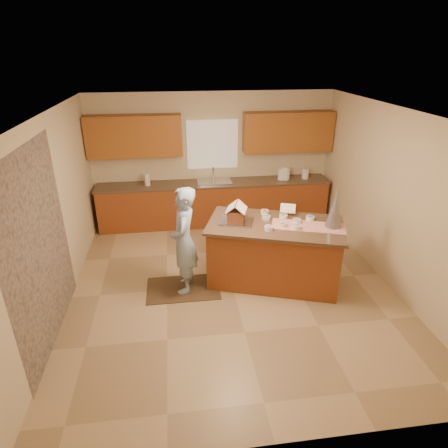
{
  "coord_description": "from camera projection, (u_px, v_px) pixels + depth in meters",
  "views": [
    {
      "loc": [
        -0.82,
        -5.13,
        3.49
      ],
      "look_at": [
        -0.1,
        0.2,
        1.0
      ],
      "focal_mm": 30.78,
      "sensor_mm": 36.0,
      "label": 1
    }
  ],
  "objects": [
    {
      "name": "tinsel_tree",
      "position": [
        335.0,
        208.0,
        5.68
      ],
      "size": [
        0.31,
        0.31,
        0.6
      ],
      "primitive_type": "cone",
      "rotation": [
        0.0,
        0.0,
        -0.32
      ],
      "color": "#ACABB8",
      "rests_on": "island_top"
    },
    {
      "name": "boy",
      "position": [
        184.0,
        241.0,
        5.74
      ],
      "size": [
        0.47,
        0.66,
        1.68
      ],
      "primitive_type": "imported",
      "rotation": [
        0.0,
        0.0,
        -1.69
      ],
      "color": "#90ACCD",
      "rests_on": "rug"
    },
    {
      "name": "upper_cabinet_right",
      "position": [
        288.0,
        132.0,
        7.88
      ],
      "size": [
        1.85,
        0.35,
        0.8
      ],
      "primitive_type": "cube",
      "color": "#9E5021",
      "rests_on": "wall_back"
    },
    {
      "name": "rug",
      "position": [
        183.0,
        288.0,
        6.08
      ],
      "size": [
        1.14,
        0.74,
        0.01
      ],
      "primitive_type": "cube",
      "color": "black",
      "rests_on": "floor"
    },
    {
      "name": "canister_c",
      "position": [
        305.0,
        174.0,
        8.19
      ],
      "size": [
        0.14,
        0.14,
        0.2
      ],
      "primitive_type": "cylinder",
      "color": "white",
      "rests_on": "back_counter_top"
    },
    {
      "name": "sink",
      "position": [
        214.0,
        184.0,
        8.01
      ],
      "size": [
        0.7,
        0.45,
        0.12
      ],
      "primitive_type": "cube",
      "color": "silver",
      "rests_on": "back_counter_top"
    },
    {
      "name": "back_counter_top",
      "position": [
        214.0,
        183.0,
        8.0
      ],
      "size": [
        4.85,
        0.63,
        0.04
      ],
      "primitive_type": "cube",
      "color": "brown",
      "rests_on": "back_counter_base"
    },
    {
      "name": "back_counter_base",
      "position": [
        215.0,
        204.0,
        8.2
      ],
      "size": [
        4.8,
        0.6,
        0.88
      ],
      "primitive_type": "cube",
      "color": "brown",
      "rests_on": "floor"
    },
    {
      "name": "floor",
      "position": [
        232.0,
        285.0,
        6.18
      ],
      "size": [
        5.5,
        5.5,
        0.0
      ],
      "primitive_type": "plane",
      "color": "tan",
      "rests_on": "ground"
    },
    {
      "name": "island_base",
      "position": [
        274.0,
        254.0,
        6.12
      ],
      "size": [
        2.19,
        1.57,
        0.97
      ],
      "primitive_type": "cube",
      "rotation": [
        0.0,
        0.0,
        -0.32
      ],
      "color": "brown",
      "rests_on": "floor"
    },
    {
      "name": "wall_left",
      "position": [
        54.0,
        217.0,
        5.3
      ],
      "size": [
        5.5,
        5.5,
        0.0
      ],
      "primitive_type": "plane",
      "color": "beige",
      "rests_on": "floor"
    },
    {
      "name": "gingerbread_house",
      "position": [
        236.0,
        214.0,
        5.9
      ],
      "size": [
        0.38,
        0.39,
        0.31
      ],
      "color": "brown",
      "rests_on": "baking_tray"
    },
    {
      "name": "wall_back",
      "position": [
        212.0,
        158.0,
        8.08
      ],
      "size": [
        5.5,
        5.5,
        0.0
      ],
      "primitive_type": "plane",
      "color": "beige",
      "rests_on": "floor"
    },
    {
      "name": "ceiling",
      "position": [
        234.0,
        113.0,
        5.04
      ],
      "size": [
        5.5,
        5.5,
        0.0
      ],
      "primitive_type": "plane",
      "color": "silver",
      "rests_on": "floor"
    },
    {
      "name": "wall_front",
      "position": [
        284.0,
        335.0,
        3.14
      ],
      "size": [
        5.5,
        5.5,
        0.0
      ],
      "primitive_type": "plane",
      "color": "beige",
      "rests_on": "floor"
    },
    {
      "name": "table_runner",
      "position": [
        308.0,
        226.0,
        5.82
      ],
      "size": [
        1.17,
        0.72,
        0.01
      ],
      "primitive_type": "cube",
      "rotation": [
        0.0,
        0.0,
        -0.32
      ],
      "color": "#AE130C",
      "rests_on": "island_top"
    },
    {
      "name": "island_top",
      "position": [
        275.0,
        225.0,
        5.91
      ],
      "size": [
        2.3,
        1.68,
        0.04
      ],
      "primitive_type": "cube",
      "rotation": [
        0.0,
        0.0,
        -0.32
      ],
      "color": "brown",
      "rests_on": "island_base"
    },
    {
      "name": "paper_towel",
      "position": [
        147.0,
        179.0,
        7.78
      ],
      "size": [
        0.11,
        0.11,
        0.24
      ],
      "primitive_type": "cylinder",
      "color": "white",
      "rests_on": "back_counter_top"
    },
    {
      "name": "candy_bowls",
      "position": [
        284.0,
        220.0,
        5.95
      ],
      "size": [
        0.86,
        0.76,
        0.06
      ],
      "color": "#793296",
      "rests_on": "island_top"
    },
    {
      "name": "cookbook",
      "position": [
        288.0,
        208.0,
        6.21
      ],
      "size": [
        0.29,
        0.26,
        0.1
      ],
      "primitive_type": "cube",
      "rotation": [
        -1.13,
        0.0,
        -0.32
      ],
      "color": "white",
      "rests_on": "island_top"
    },
    {
      "name": "canister_a",
      "position": [
        282.0,
        174.0,
        8.12
      ],
      "size": [
        0.16,
        0.16,
        0.22
      ],
      "primitive_type": "cylinder",
      "color": "white",
      "rests_on": "back_counter_top"
    },
    {
      "name": "upper_cabinet_left",
      "position": [
        134.0,
        136.0,
        7.5
      ],
      "size": [
        1.85,
        0.35,
        0.8
      ],
      "primitive_type": "cube",
      "color": "#9E5021",
      "rests_on": "wall_back"
    },
    {
      "name": "window_curtain",
      "position": [
        212.0,
        145.0,
        7.93
      ],
      "size": [
        1.05,
        0.03,
        1.0
      ],
      "primitive_type": "cube",
      "color": "white",
      "rests_on": "wall_back"
    },
    {
      "name": "wall_right",
      "position": [
        393.0,
        199.0,
        5.91
      ],
      "size": [
        5.5,
        5.5,
        0.0
      ],
      "primitive_type": "plane",
      "color": "beige",
      "rests_on": "floor"
    },
    {
      "name": "baking_tray",
      "position": [
        236.0,
        221.0,
        5.95
      ],
      "size": [
        0.6,
        0.51,
        0.03
      ],
      "primitive_type": "cube",
      "rotation": [
        0.0,
        0.0,
        -0.32
      ],
      "color": "silver",
      "rests_on": "island_top"
    },
    {
      "name": "faucet",
      "position": [
        213.0,
        173.0,
        8.1
      ],
      "size": [
        0.03,
        0.03,
        0.28
      ],
      "primitive_type": "cylinder",
      "color": "silver",
      "rests_on": "back_counter_top"
    },
    {
      "name": "canister_b",
      "position": [
        285.0,
        173.0,
        8.12
      ],
      "size": [
        0.18,
        0.18,
        0.26
      ],
      "primitive_type": "cylinder",
      "color": "white",
      "rests_on": "back_counter_top"
    },
    {
      "name": "stone_accent",
      "position": [
        40.0,
        251.0,
        4.63
      ],
      "size": [
        0.0,
        2.5,
        2.5
      ],
      "primitive_type": "plane",
      "rotation": [
        1.57,
        0.0,
        1.57
      ],
      "color": "gray",
      "rests_on": "wall_left"
    }
  ]
}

